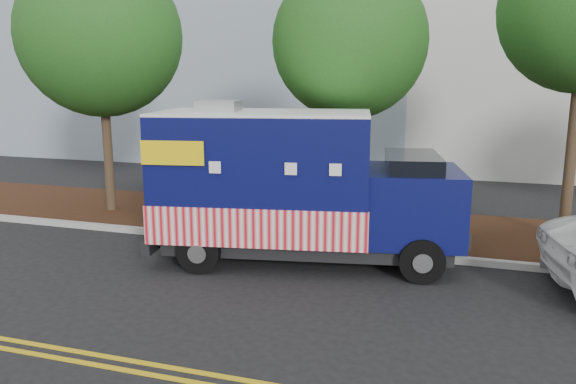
% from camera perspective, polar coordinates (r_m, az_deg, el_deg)
% --- Properties ---
extents(ground, '(120.00, 120.00, 0.00)m').
position_cam_1_polar(ground, '(12.23, -4.02, -7.30)').
color(ground, black).
rests_on(ground, ground).
extents(curb, '(120.00, 0.18, 0.15)m').
position_cam_1_polar(curb, '(13.45, -1.82, -5.17)').
color(curb, '#9E9E99').
rests_on(curb, ground).
extents(mulch_strip, '(120.00, 4.00, 0.15)m').
position_cam_1_polar(mulch_strip, '(15.37, 0.78, -3.02)').
color(mulch_strip, '#321A0E').
rests_on(mulch_strip, ground).
extents(centerline_near, '(120.00, 0.10, 0.01)m').
position_cam_1_polar(centerline_near, '(8.58, -15.45, -16.23)').
color(centerline_near, gold).
rests_on(centerline_near, ground).
extents(centerline_far, '(120.00, 0.10, 0.01)m').
position_cam_1_polar(centerline_far, '(8.40, -16.42, -16.93)').
color(centerline_far, gold).
rests_on(centerline_far, ground).
extents(tree_a, '(4.47, 4.47, 7.31)m').
position_cam_1_polar(tree_a, '(16.87, -18.51, 14.80)').
color(tree_a, '#38281C').
rests_on(tree_a, ground).
extents(tree_b, '(3.92, 3.92, 6.80)m').
position_cam_1_polar(tree_b, '(14.69, 6.28, 14.93)').
color(tree_b, '#38281C').
rests_on(tree_b, ground).
extents(sign_post, '(0.06, 0.06, 2.40)m').
position_cam_1_polar(sign_post, '(14.03, -6.77, 0.19)').
color(sign_post, '#473828').
rests_on(sign_post, ground).
extents(food_truck, '(6.89, 3.53, 3.47)m').
position_cam_1_polar(food_truck, '(12.09, 0.25, 0.23)').
color(food_truck, black).
rests_on(food_truck, ground).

